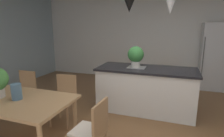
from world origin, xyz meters
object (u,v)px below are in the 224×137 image
refrigerator (214,57)px  vase_on_dining_table (16,92)px  chair_kitchen_end (91,131)px  potted_plant_on_island (136,55)px  dining_table (4,101)px  chair_far_left (24,92)px  chair_far_right (64,98)px  kitchen_island (146,89)px

refrigerator → vase_on_dining_table: size_ratio=8.20×
chair_kitchen_end → potted_plant_on_island: size_ratio=2.00×
dining_table → chair_far_left: (-0.46, 0.82, -0.20)m
vase_on_dining_table → chair_far_left: bearing=130.9°
chair_far_right → chair_far_left: same height
dining_table → chair_kitchen_end: (1.38, -0.00, -0.20)m
dining_table → kitchen_island: bearing=46.2°
chair_far_left → chair_far_right: bearing=-0.0°
chair_far_right → vase_on_dining_table: size_ratio=3.91×
refrigerator → vase_on_dining_table: 4.91m
refrigerator → vase_on_dining_table: bearing=-128.0°
chair_far_right → vase_on_dining_table: bearing=-102.5°
chair_far_right → chair_kitchen_end: (0.93, -0.83, 0.00)m
dining_table → refrigerator: (3.28, 3.86, 0.24)m
chair_far_right → kitchen_island: 1.65m
chair_far_right → potted_plant_on_island: potted_plant_on_island is taller
dining_table → chair_kitchen_end: chair_kitchen_end is taller
dining_table → refrigerator: refrigerator is taller
kitchen_island → refrigerator: (1.53, 2.03, 0.45)m
chair_kitchen_end → vase_on_dining_table: (-1.12, -0.00, 0.38)m
refrigerator → potted_plant_on_island: refrigerator is taller
dining_table → kitchen_island: (1.76, 1.83, -0.21)m
potted_plant_on_island → dining_table: bearing=-129.8°
chair_far_right → potted_plant_on_island: bearing=43.2°
dining_table → potted_plant_on_island: potted_plant_on_island is taller
chair_far_left → refrigerator: 4.84m
chair_far_right → potted_plant_on_island: size_ratio=2.00×
kitchen_island → vase_on_dining_table: size_ratio=8.88×
kitchen_island → refrigerator: bearing=53.0°
chair_far_right → kitchen_island: bearing=37.7°
chair_kitchen_end → vase_on_dining_table: bearing=-179.8°
dining_table → kitchen_island: kitchen_island is taller
chair_far_right → refrigerator: (2.83, 3.04, 0.44)m
kitchen_island → chair_kitchen_end: bearing=-101.5°
vase_on_dining_table → chair_far_right: bearing=77.5°
kitchen_island → refrigerator: size_ratio=1.08×
chair_far_left → kitchen_island: (2.21, 1.01, -0.01)m
chair_far_left → refrigerator: bearing=39.1°
chair_kitchen_end → kitchen_island: size_ratio=0.44×
kitchen_island → vase_on_dining_table: bearing=-129.0°
chair_far_right → refrigerator: bearing=47.0°
chair_kitchen_end → vase_on_dining_table: vase_on_dining_table is taller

